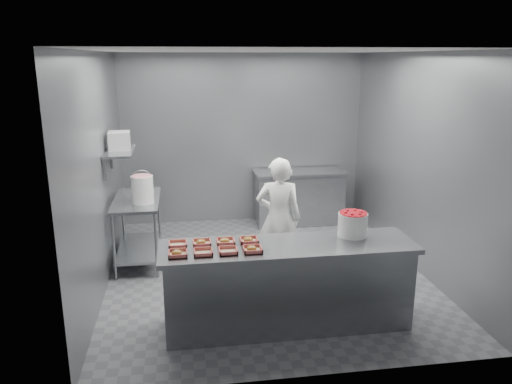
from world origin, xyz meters
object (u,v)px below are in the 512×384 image
(tray_2, at_px, (228,251))
(appliance, at_px, (119,141))
(back_counter, at_px, (299,197))
(worker, at_px, (279,218))
(service_counter, at_px, (288,285))
(prep_table, at_px, (138,221))
(tray_5, at_px, (202,243))
(tray_6, at_px, (225,241))
(tray_1, at_px, (203,252))
(tray_3, at_px, (252,249))
(tray_4, at_px, (178,244))
(tray_0, at_px, (178,253))
(tray_7, at_px, (249,240))
(strawberry_tub, at_px, (353,223))
(glaze_bucket, at_px, (142,189))

(tray_2, xyz_separation_m, appliance, (-1.20, 2.11, 0.76))
(back_counter, xyz_separation_m, worker, (-0.76, -2.04, 0.32))
(service_counter, xyz_separation_m, prep_table, (-1.65, 1.95, 0.14))
(back_counter, distance_m, appliance, 3.24)
(tray_5, distance_m, tray_6, 0.24)
(service_counter, xyz_separation_m, tray_5, (-0.87, 0.13, 0.47))
(service_counter, relative_size, worker, 1.68)
(tray_6, bearing_deg, tray_1, -133.48)
(tray_2, xyz_separation_m, tray_6, (-0.00, 0.25, 0.00))
(tray_3, bearing_deg, tray_4, 160.78)
(tray_0, height_order, tray_7, same)
(tray_5, relative_size, appliance, 0.60)
(tray_2, distance_m, tray_3, 0.24)
(tray_4, relative_size, tray_7, 1.00)
(tray_1, height_order, strawberry_tub, strawberry_tub)
(prep_table, height_order, tray_1, tray_1)
(service_counter, relative_size, tray_6, 13.88)
(tray_4, height_order, tray_7, tray_7)
(prep_table, relative_size, tray_2, 6.40)
(tray_7, bearing_deg, tray_4, 180.00)
(tray_2, height_order, tray_4, same)
(tray_5, relative_size, worker, 0.12)
(service_counter, relative_size, tray_4, 13.88)
(tray_5, height_order, strawberry_tub, strawberry_tub)
(back_counter, bearing_deg, appliance, -155.13)
(tray_1, xyz_separation_m, tray_7, (0.48, 0.25, 0.00))
(tray_2, relative_size, tray_6, 1.00)
(tray_5, bearing_deg, tray_0, -133.84)
(service_counter, bearing_deg, tray_0, -173.55)
(tray_1, xyz_separation_m, appliance, (-0.96, 2.11, 0.76))
(strawberry_tub, bearing_deg, back_counter, 86.76)
(strawberry_tub, bearing_deg, tray_7, -178.71)
(prep_table, height_order, tray_7, tray_7)
(service_counter, distance_m, worker, 1.27)
(tray_0, height_order, strawberry_tub, strawberry_tub)
(strawberry_tub, xyz_separation_m, appliance, (-2.54, 1.84, 0.64))
(strawberry_tub, xyz_separation_m, glaze_bucket, (-2.27, 1.59, 0.05))
(back_counter, height_order, tray_6, tray_6)
(tray_4, distance_m, glaze_bucket, 1.69)
(tray_1, relative_size, appliance, 0.60)
(tray_1, height_order, worker, worker)
(strawberry_tub, relative_size, glaze_bucket, 0.71)
(prep_table, bearing_deg, strawberry_tub, -37.17)
(prep_table, distance_m, glaze_bucket, 0.55)
(tray_2, bearing_deg, glaze_bucket, 116.33)
(back_counter, bearing_deg, tray_7, -112.36)
(service_counter, bearing_deg, tray_7, 162.04)
(prep_table, xyz_separation_m, tray_5, (0.78, -1.82, 0.33))
(tray_3, height_order, glaze_bucket, glaze_bucket)
(tray_7, bearing_deg, service_counter, -17.96)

